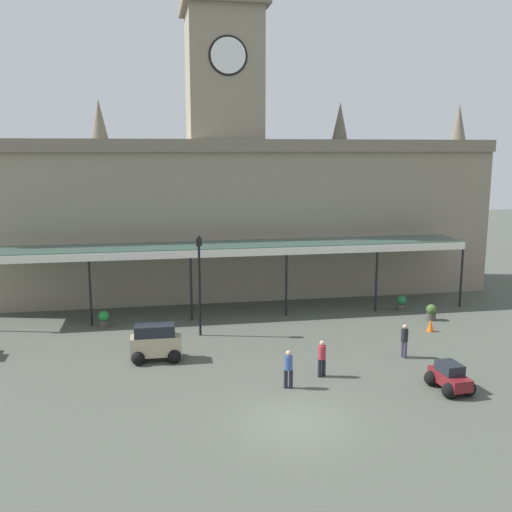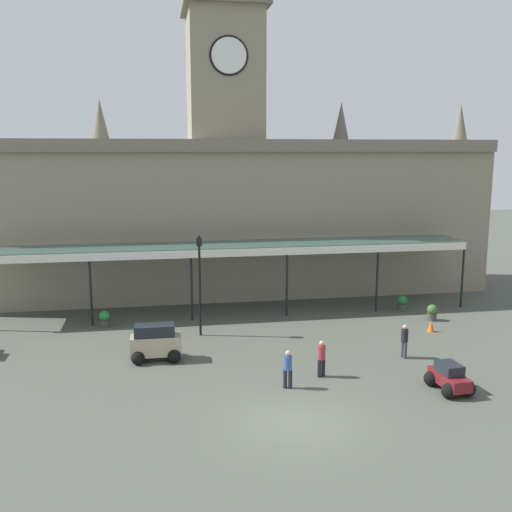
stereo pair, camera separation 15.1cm
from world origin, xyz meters
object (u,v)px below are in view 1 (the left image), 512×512
object	(u,v)px
planter_by_canopy	(431,312)
planter_near_kerb	(401,303)
pedestrian_beside_cars	(322,357)
car_beige_van	(156,344)
car_maroon_sedan	(450,379)
planter_forecourt_centre	(104,319)
victorian_lamppost	(199,275)
traffic_cone	(430,326)
pedestrian_crossing_forecourt	(404,340)
pedestrian_near_entrance	(288,368)

from	to	relation	value
planter_by_canopy	planter_near_kerb	bearing A→B (deg)	110.16
pedestrian_beside_cars	car_beige_van	bearing A→B (deg)	155.01
car_maroon_sedan	planter_forecourt_centre	xyz separation A→B (m)	(-14.95, 11.72, -0.01)
victorian_lamppost	traffic_cone	size ratio (longest dim) A/B	8.14
car_beige_van	planter_near_kerb	world-z (taller)	car_beige_van
pedestrian_crossing_forecourt	planter_forecourt_centre	xyz separation A→B (m)	(-14.74, 7.67, -0.42)
car_beige_van	car_maroon_sedan	bearing A→B (deg)	-25.62
car_maroon_sedan	planter_forecourt_centre	bearing A→B (deg)	141.91
planter_forecourt_centre	pedestrian_beside_cars	bearing A→B (deg)	-42.61
pedestrian_near_entrance	planter_forecourt_centre	size ratio (longest dim) A/B	1.74
pedestrian_beside_cars	planter_by_canopy	world-z (taller)	pedestrian_beside_cars
pedestrian_beside_cars	planter_forecourt_centre	world-z (taller)	pedestrian_beside_cars
pedestrian_beside_cars	planter_by_canopy	distance (m)	11.53
car_beige_van	pedestrian_near_entrance	size ratio (longest dim) A/B	1.44
car_beige_van	planter_by_canopy	bearing A→B (deg)	13.65
pedestrian_near_entrance	planter_by_canopy	xyz separation A→B (m)	(10.67, 8.29, -0.42)
traffic_cone	planter_forecourt_centre	world-z (taller)	planter_forecourt_centre
pedestrian_crossing_forecourt	planter_forecourt_centre	bearing A→B (deg)	152.50
pedestrian_near_entrance	victorian_lamppost	world-z (taller)	victorian_lamppost
pedestrian_crossing_forecourt	victorian_lamppost	size ratio (longest dim) A/B	0.30
car_maroon_sedan	car_beige_van	xyz separation A→B (m)	(-12.09, 5.80, 0.30)
car_maroon_sedan	traffic_cone	distance (m)	8.24
pedestrian_beside_cars	victorian_lamppost	xyz separation A→B (m)	(-4.83, 6.84, 2.48)
pedestrian_beside_cars	traffic_cone	distance (m)	9.45
car_maroon_sedan	pedestrian_crossing_forecourt	bearing A→B (deg)	93.03
car_beige_van	pedestrian_near_entrance	xyz separation A→B (m)	(5.48, -4.37, 0.10)
car_beige_van	planter_by_canopy	size ratio (longest dim) A/B	2.51
planter_near_kerb	traffic_cone	bearing A→B (deg)	-92.86
car_maroon_sedan	planter_by_canopy	size ratio (longest dim) A/B	2.20
planter_forecourt_centre	planter_near_kerb	world-z (taller)	same
planter_forecourt_centre	car_beige_van	bearing A→B (deg)	-64.19
traffic_cone	car_beige_van	bearing A→B (deg)	-172.91
car_beige_van	victorian_lamppost	world-z (taller)	victorian_lamppost
pedestrian_beside_cars	traffic_cone	world-z (taller)	pedestrian_beside_cars
pedestrian_near_entrance	planter_by_canopy	bearing A→B (deg)	37.84
victorian_lamppost	planter_forecourt_centre	world-z (taller)	victorian_lamppost
car_beige_van	pedestrian_crossing_forecourt	distance (m)	12.00
pedestrian_near_entrance	victorian_lamppost	bearing A→B (deg)	111.36
victorian_lamppost	planter_by_canopy	xyz separation A→B (m)	(13.74, 0.46, -2.90)
pedestrian_crossing_forecourt	car_beige_van	bearing A→B (deg)	171.61
pedestrian_beside_cars	traffic_cone	xyz separation A→B (m)	(7.84, 5.25, -0.57)
car_beige_van	planter_forecourt_centre	xyz separation A→B (m)	(-2.86, 5.92, -0.32)
planter_near_kerb	planter_by_canopy	size ratio (longest dim) A/B	1.00
pedestrian_crossing_forecourt	victorian_lamppost	distance (m)	11.08
traffic_cone	planter_forecourt_centre	size ratio (longest dim) A/B	0.71
pedestrian_beside_cars	planter_by_canopy	size ratio (longest dim) A/B	1.74
traffic_cone	victorian_lamppost	bearing A→B (deg)	172.85
traffic_cone	planter_by_canopy	size ratio (longest dim) A/B	0.71
pedestrian_beside_cars	planter_by_canopy	bearing A→B (deg)	39.32
traffic_cone	planter_near_kerb	distance (m)	4.38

